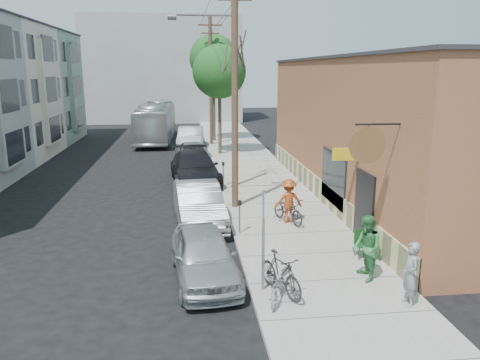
{
  "coord_description": "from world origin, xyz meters",
  "views": [
    {
      "loc": [
        0.36,
        -15.99,
        6.01
      ],
      "look_at": [
        2.58,
        2.99,
        1.5
      ],
      "focal_mm": 35.0,
      "sensor_mm": 36.0,
      "label": 1
    }
  ],
  "objects": [
    {
      "name": "car_0",
      "position": [
        0.8,
        -3.21,
        0.74
      ],
      "size": [
        2.16,
        4.49,
        1.48
      ],
      "primitive_type": "imported",
      "rotation": [
        0.0,
        0.0,
        0.1
      ],
      "color": "#B0B4B8",
      "rests_on": "ground"
    },
    {
      "name": "car_3",
      "position": [
        0.8,
        14.59,
        0.66
      ],
      "size": [
        2.38,
        4.85,
        1.32
      ],
      "primitive_type": "imported",
      "rotation": [
        0.0,
        0.0,
        0.04
      ],
      "color": "#979A9E",
      "rests_on": "ground"
    },
    {
      "name": "patron_green",
      "position": [
        5.36,
        -4.07,
        1.1
      ],
      "size": [
        0.73,
        0.93,
        1.9
      ],
      "primitive_type": "imported",
      "rotation": [
        0.0,
        0.0,
        -1.58
      ],
      "color": "#2F773D",
      "rests_on": "sidewalk"
    },
    {
      "name": "sidewalk",
      "position": [
        4.25,
        11.0,
        0.07
      ],
      "size": [
        4.5,
        58.0,
        0.15
      ],
      "primitive_type": "cube",
      "color": "#A19D95",
      "rests_on": "ground"
    },
    {
      "name": "cyclist",
      "position": [
        4.29,
        1.27,
        1.02
      ],
      "size": [
        1.18,
        0.75,
        1.75
      ],
      "primitive_type": "imported",
      "rotation": [
        0.0,
        0.0,
        3.23
      ],
      "color": "#9A3C16",
      "rests_on": "sidewalk"
    },
    {
      "name": "car_4",
      "position": [
        0.74,
        20.09,
        0.86
      ],
      "size": [
        2.19,
        5.35,
        1.72
      ],
      "primitive_type": "imported",
      "rotation": [
        0.0,
        0.0,
        -0.07
      ],
      "color": "#9E9FA5",
      "rests_on": "ground"
    },
    {
      "name": "cyclist_bike",
      "position": [
        4.29,
        1.27,
        0.65
      ],
      "size": [
        1.33,
        2.03,
        1.01
      ],
      "primitive_type": "imported",
      "rotation": [
        0.0,
        0.0,
        0.38
      ],
      "color": "black",
      "rests_on": "sidewalk"
    },
    {
      "name": "parked_bike_b",
      "position": [
        2.64,
        -5.04,
        0.55
      ],
      "size": [
        1.07,
        1.63,
        0.81
      ],
      "primitive_type": "imported",
      "rotation": [
        0.0,
        0.0,
        -0.38
      ],
      "color": "gray",
      "rests_on": "sidewalk"
    },
    {
      "name": "patio_chair_b",
      "position": [
        5.89,
        -2.53,
        0.59
      ],
      "size": [
        0.51,
        0.51,
        0.88
      ],
      "primitive_type": null,
      "rotation": [
        0.0,
        0.0,
        0.03
      ],
      "color": "#124117",
      "rests_on": "sidewalk"
    },
    {
      "name": "parking_meter_near",
      "position": [
        2.25,
        0.25,
        0.98
      ],
      "size": [
        0.14,
        0.14,
        1.24
      ],
      "color": "slate",
      "rests_on": "sidewalk"
    },
    {
      "name": "car_2",
      "position": [
        0.8,
        8.75,
        0.86
      ],
      "size": [
        2.86,
        6.1,
        1.72
      ],
      "primitive_type": "imported",
      "rotation": [
        0.0,
        0.0,
        0.08
      ],
      "color": "black",
      "rests_on": "ground"
    },
    {
      "name": "patron_grey",
      "position": [
        5.91,
        -5.63,
        0.99
      ],
      "size": [
        0.45,
        0.65,
        1.68
      ],
      "primitive_type": "imported",
      "rotation": [
        0.0,
        0.0,
        -1.66
      ],
      "color": "gray",
      "rests_on": "sidewalk"
    },
    {
      "name": "car_1",
      "position": [
        0.8,
        1.92,
        0.81
      ],
      "size": [
        2.13,
        5.06,
        1.62
      ],
      "primitive_type": "imported",
      "rotation": [
        0.0,
        0.0,
        0.09
      ],
      "color": "#A3A4AA",
      "rests_on": "ground"
    },
    {
      "name": "ground",
      "position": [
        0.0,
        0.0,
        0.0
      ],
      "size": [
        120.0,
        120.0,
        0.0
      ],
      "primitive_type": "plane",
      "color": "black"
    },
    {
      "name": "cafe_building",
      "position": [
        8.99,
        4.99,
        3.3
      ],
      "size": [
        6.6,
        20.2,
        6.61
      ],
      "color": "#945537",
      "rests_on": "ground"
    },
    {
      "name": "utility_pole_near",
      "position": [
        2.39,
        3.7,
        5.41
      ],
      "size": [
        3.57,
        0.28,
        10.0
      ],
      "color": "#503A28",
      "rests_on": "sidewalk"
    },
    {
      "name": "tree_leafy_far",
      "position": [
        2.8,
        23.61,
        6.9
      ],
      "size": [
        3.92,
        3.92,
        8.73
      ],
      "color": "#44392C",
      "rests_on": "sidewalk"
    },
    {
      "name": "parked_bike_a",
      "position": [
        2.78,
        -4.64,
        0.72
      ],
      "size": [
        1.22,
        1.94,
        1.13
      ],
      "primitive_type": "imported",
      "rotation": [
        0.0,
        0.0,
        0.4
      ],
      "color": "black",
      "rests_on": "sidewalk"
    },
    {
      "name": "tree_leafy_mid",
      "position": [
        2.8,
        17.09,
        5.88
      ],
      "size": [
        3.72,
        3.72,
        7.61
      ],
      "color": "#44392C",
      "rests_on": "sidewalk"
    },
    {
      "name": "bus",
      "position": [
        -2.16,
        24.98,
        1.6
      ],
      "size": [
        3.04,
        11.6,
        3.21
      ],
      "primitive_type": "imported",
      "rotation": [
        0.0,
        0.0,
        -0.03
      ],
      "color": "silver",
      "rests_on": "ground"
    },
    {
      "name": "patio_chair_a",
      "position": [
        6.12,
        -2.7,
        0.59
      ],
      "size": [
        0.61,
        0.61,
        0.88
      ],
      "primitive_type": null,
      "rotation": [
        0.0,
        0.0,
        -0.26
      ],
      "color": "#124117",
      "rests_on": "sidewalk"
    },
    {
      "name": "end_cap_building",
      "position": [
        -2.0,
        42.0,
        6.0
      ],
      "size": [
        18.0,
        8.0,
        12.0
      ],
      "primitive_type": "cube",
      "color": "#9E9E99",
      "rests_on": "ground"
    },
    {
      "name": "sign_post",
      "position": [
        2.35,
        -4.36,
        1.83
      ],
      "size": [
        0.07,
        0.45,
        2.8
      ],
      "color": "slate",
      "rests_on": "sidewalk"
    },
    {
      "name": "tree_bare",
      "position": [
        2.8,
        7.47,
        3.18
      ],
      "size": [
        0.24,
        0.24,
        6.07
      ],
      "color": "#44392C",
      "rests_on": "sidewalk"
    },
    {
      "name": "parking_meter_far",
      "position": [
        2.25,
        7.55,
        0.98
      ],
      "size": [
        0.14,
        0.14,
        1.24
      ],
      "color": "slate",
      "rests_on": "sidewalk"
    },
    {
      "name": "utility_pole_far",
      "position": [
        2.45,
        21.57,
        5.34
      ],
      "size": [
        1.8,
        0.28,
        10.0
      ],
      "color": "#503A28",
      "rests_on": "sidewalk"
    }
  ]
}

